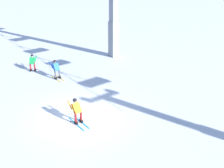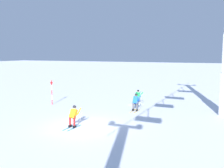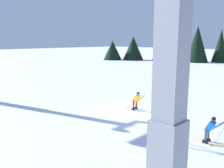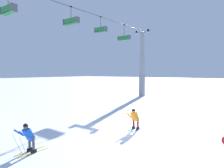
# 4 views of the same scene
# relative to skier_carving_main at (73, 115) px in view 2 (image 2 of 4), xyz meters

# --- Properties ---
(ground_plane) EXTENTS (260.00, 260.00, 0.00)m
(ground_plane) POSITION_rel_skier_carving_main_xyz_m (-0.57, 0.52, -0.88)
(ground_plane) COLOR white
(skier_carving_main) EXTENTS (1.72, 0.71, 1.65)m
(skier_carving_main) POSITION_rel_skier_carving_main_xyz_m (0.00, 0.00, 0.00)
(skier_carving_main) COLOR #198CCC
(skier_carving_main) RESTS_ON ground_plane
(trail_marker_pole) EXTENTS (0.07, 0.28, 2.44)m
(trail_marker_pole) POSITION_rel_skier_carving_main_xyz_m (-5.84, -6.43, 0.43)
(trail_marker_pole) COLOR red
(trail_marker_pole) RESTS_ON ground_plane
(skier_distant_uphill) EXTENTS (1.60, 1.46, 1.58)m
(skier_distant_uphill) POSITION_rel_skier_carving_main_xyz_m (-9.52, 1.24, -0.04)
(skier_distant_uphill) COLOR white
(skier_distant_uphill) RESTS_ON ground_plane
(skier_distant_downhill) EXTENTS (1.63, 0.71, 1.67)m
(skier_distant_downhill) POSITION_rel_skier_carving_main_xyz_m (-6.74, 2.10, 0.01)
(skier_distant_downhill) COLOR yellow
(skier_distant_downhill) RESTS_ON ground_plane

